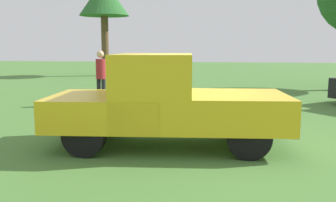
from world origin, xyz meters
name	(u,v)px	position (x,y,z in m)	size (l,w,h in m)	color
ground_plane	(199,142)	(0.00, 0.00, 0.00)	(80.00, 80.00, 0.00)	#477533
pickup_truck	(162,99)	(0.70, 0.37, 0.93)	(4.70, 2.30, 1.81)	black
person_bystander	(101,74)	(3.58, -4.46, 1.04)	(0.41, 0.41, 1.82)	black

